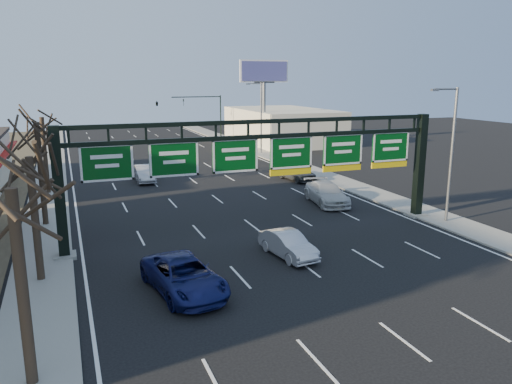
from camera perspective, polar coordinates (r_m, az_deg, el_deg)
name	(u,v)px	position (r m, az deg, el deg)	size (l,w,h in m)	color
ground	(325,281)	(24.68, 7.94, -10.07)	(160.00, 160.00, 0.00)	black
sidewalk_left	(48,207)	(40.92, -22.72, -1.58)	(3.00, 120.00, 0.12)	gray
sidewalk_right	(342,182)	(47.44, 9.80, 1.13)	(3.00, 120.00, 0.12)	gray
lane_markings	(210,194)	(42.43, -5.23, -0.20)	(21.60, 120.00, 0.01)	white
sign_gantry	(266,161)	(30.43, 1.16, 3.53)	(24.60, 1.20, 7.20)	black
building_right_distant	(282,126)	(76.78, 2.98, 7.59)	(12.00, 20.00, 5.00)	beige
tree_near	(7,153)	(15.99, -26.59, 4.00)	(3.60, 3.60, 8.86)	black
tree_gantry	(26,134)	(24.94, -24.76, 6.04)	(3.60, 3.60, 8.48)	black
tree_mid	(34,106)	(34.85, -23.99, 8.96)	(3.60, 3.60, 9.24)	black
tree_far	(40,104)	(44.85, -23.43, 9.17)	(3.60, 3.60, 8.86)	black
streetlight_near	(451,148)	(35.31, 21.36, 4.69)	(2.15, 0.22, 9.00)	slate
streetlight_far	(260,114)	(64.46, 0.49, 8.89)	(2.15, 0.22, 9.00)	slate
billboard_right	(264,82)	(69.87, 0.93, 12.47)	(7.00, 0.50, 12.00)	slate
traffic_signal_mast	(182,106)	(76.78, -8.51, 9.71)	(10.16, 0.54, 7.00)	black
car_blue_suv	(184,276)	(23.24, -8.24, -9.47)	(2.62, 5.68, 1.58)	navy
car_silver_sedan	(288,244)	(27.49, 3.67, -6.00)	(1.47, 4.21, 1.39)	silver
car_white_wagon	(327,193)	(39.23, 8.06, -0.15)	(2.28, 5.60, 1.62)	silver
car_grey_far	(296,172)	(48.01, 4.61, 2.35)	(1.95, 4.84, 1.65)	#3F4345
car_silver_distant	(145,174)	(48.33, -12.62, 2.08)	(1.63, 4.66, 1.54)	#B6B5BA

